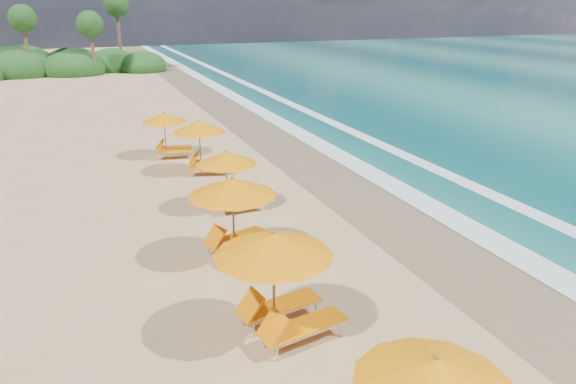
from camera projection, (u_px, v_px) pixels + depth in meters
name	position (u px, v px, depth m)	size (l,w,h in m)	color
ground	(288.00, 225.00, 18.07)	(160.00, 160.00, 0.00)	tan
wet_sand	(390.00, 209.00, 19.46)	(4.00, 160.00, 0.01)	#7C684A
surf_foam	(452.00, 199.00, 20.38)	(4.00, 160.00, 0.01)	white
station_1	(282.00, 277.00, 11.68)	(3.16, 3.02, 2.63)	olive
station_2	(239.00, 212.00, 15.36)	(3.28, 3.22, 2.55)	olive
station_3	(231.00, 176.00, 19.10)	(2.41, 2.23, 2.22)	olive
station_4	(204.00, 143.00, 23.26)	(2.93, 2.84, 2.35)	olive
station_5	(169.00, 132.00, 25.70)	(2.61, 2.48, 2.20)	olive
treeline	(32.00, 66.00, 54.18)	(25.80, 8.80, 9.74)	#163D14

